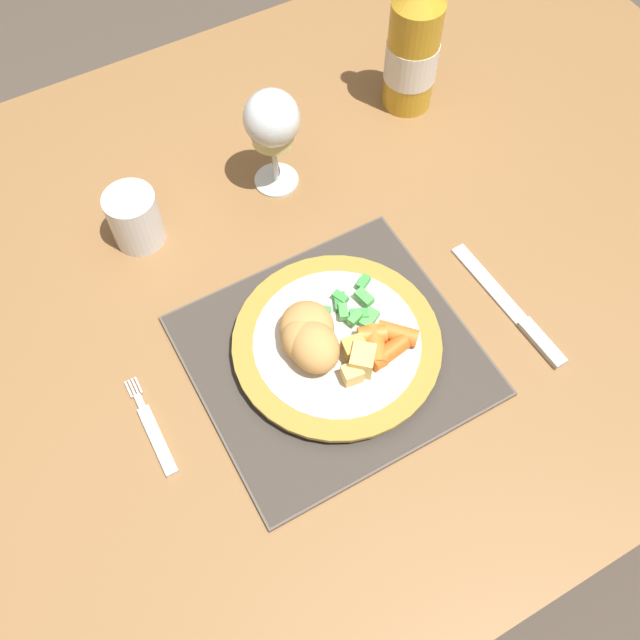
{
  "coord_description": "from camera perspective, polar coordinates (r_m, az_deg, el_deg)",
  "views": [
    {
      "loc": [
        -0.22,
        -0.46,
        1.48
      ],
      "look_at": [
        -0.02,
        -0.1,
        0.78
      ],
      "focal_mm": 40.0,
      "sensor_mm": 36.0,
      "label": 1
    }
  ],
  "objects": [
    {
      "name": "dinner_plate",
      "position": [
        0.83,
        1.36,
        -1.96
      ],
      "size": [
        0.24,
        0.24,
        0.02
      ],
      "color": "silver",
      "rests_on": "placemat"
    },
    {
      "name": "bottle",
      "position": [
        1.04,
        7.47,
        20.91
      ],
      "size": [
        0.07,
        0.07,
        0.26
      ],
      "color": "gold",
      "rests_on": "dining_table"
    },
    {
      "name": "fork",
      "position": [
        0.82,
        -13.14,
        -8.76
      ],
      "size": [
        0.02,
        0.13,
        0.01
      ],
      "color": "silver",
      "rests_on": "dining_table"
    },
    {
      "name": "drinking_cup",
      "position": [
        0.93,
        -14.63,
        7.97
      ],
      "size": [
        0.06,
        0.06,
        0.08
      ],
      "color": "white",
      "rests_on": "dining_table"
    },
    {
      "name": "wine_glass",
      "position": [
        0.92,
        -3.86,
        15.44
      ],
      "size": [
        0.07,
        0.07,
        0.15
      ],
      "color": "silver",
      "rests_on": "dining_table"
    },
    {
      "name": "roast_potatoes",
      "position": [
        0.79,
        3.12,
        -3.12
      ],
      "size": [
        0.05,
        0.05,
        0.03
      ],
      "color": "#E5BC66",
      "rests_on": "dinner_plate"
    },
    {
      "name": "table_knife",
      "position": [
        0.89,
        15.44,
        0.44
      ],
      "size": [
        0.03,
        0.2,
        0.01
      ],
      "color": "silver",
      "rests_on": "dining_table"
    },
    {
      "name": "dining_table",
      "position": [
        0.97,
        -2.11,
        1.32
      ],
      "size": [
        1.47,
        0.94,
        0.74
      ],
      "color": "olive",
      "rests_on": "ground"
    },
    {
      "name": "placemat",
      "position": [
        0.83,
        1.01,
        -2.82
      ],
      "size": [
        0.32,
        0.29,
        0.01
      ],
      "color": "brown",
      "rests_on": "dining_table"
    },
    {
      "name": "ground_plane",
      "position": [
        1.57,
        -1.33,
        -11.41
      ],
      "size": [
        6.0,
        6.0,
        0.0
      ],
      "primitive_type": "plane",
      "color": "#4C4238"
    },
    {
      "name": "glazed_carrots",
      "position": [
        0.81,
        4.99,
        -1.76
      ],
      "size": [
        0.07,
        0.06,
        0.02
      ],
      "color": "orange",
      "rests_on": "dinner_plate"
    },
    {
      "name": "breaded_croquettes",
      "position": [
        0.8,
        -0.93,
        -1.4
      ],
      "size": [
        0.09,
        0.11,
        0.05
      ],
      "color": "tan",
      "rests_on": "dinner_plate"
    },
    {
      "name": "green_beans_pile",
      "position": [
        0.83,
        2.41,
        0.98
      ],
      "size": [
        0.09,
        0.07,
        0.01
      ],
      "color": "#4CA84C",
      "rests_on": "dinner_plate"
    }
  ]
}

